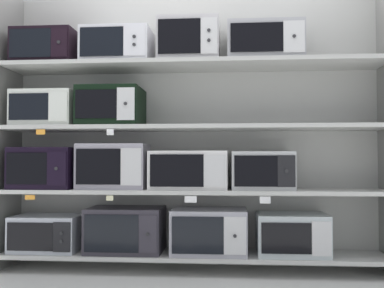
# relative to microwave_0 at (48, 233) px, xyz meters

# --- Properties ---
(back_panel) EXTENTS (3.01, 0.04, 2.13)m
(back_panel) POSITION_rel_microwave_0_xyz_m (1.10, 0.24, 0.80)
(back_panel) COLOR #B2B2AD
(back_panel) RESTS_ON ground
(upright_left) EXTENTS (0.05, 0.44, 2.13)m
(upright_left) POSITION_rel_microwave_0_xyz_m (-0.34, 0.00, 0.80)
(upright_left) COLOR slate
(upright_left) RESTS_ON ground
(shelf_0) EXTENTS (2.81, 0.44, 0.03)m
(shelf_0) POSITION_rel_microwave_0_xyz_m (1.10, 0.00, -0.15)
(shelf_0) COLOR beige
(shelf_0) RESTS_ON ground
(microwave_0) EXTENTS (0.50, 0.38, 0.27)m
(microwave_0) POSITION_rel_microwave_0_xyz_m (0.00, 0.00, 0.00)
(microwave_0) COLOR #B1B8C4
(microwave_0) RESTS_ON shelf_0
(microwave_1) EXTENTS (0.56, 0.41, 0.33)m
(microwave_1) POSITION_rel_microwave_0_xyz_m (0.60, -0.00, 0.03)
(microwave_1) COLOR #302D35
(microwave_1) RESTS_ON shelf_0
(microwave_2) EXTENTS (0.55, 0.42, 0.32)m
(microwave_2) POSITION_rel_microwave_0_xyz_m (1.23, -0.00, 0.03)
(microwave_2) COLOR #9E9DA8
(microwave_2) RESTS_ON shelf_0
(microwave_3) EXTENTS (0.50, 0.39, 0.29)m
(microwave_3) POSITION_rel_microwave_0_xyz_m (1.83, 0.00, 0.01)
(microwave_3) COLOR #B2BEC0
(microwave_3) RESTS_ON shelf_0
(shelf_1) EXTENTS (2.81, 0.44, 0.03)m
(shelf_1) POSITION_rel_microwave_0_xyz_m (1.10, 0.00, 0.32)
(shelf_1) COLOR beige
(microwave_4) EXTENTS (0.47, 0.43, 0.31)m
(microwave_4) POSITION_rel_microwave_0_xyz_m (-0.01, 0.00, 0.49)
(microwave_4) COLOR black
(microwave_4) RESTS_ON shelf_1
(microwave_5) EXTENTS (0.51, 0.34, 0.34)m
(microwave_5) POSITION_rel_microwave_0_xyz_m (0.51, 0.00, 0.51)
(microwave_5) COLOR #A19CA9
(microwave_5) RESTS_ON shelf_1
(microwave_6) EXTENTS (0.57, 0.34, 0.28)m
(microwave_6) POSITION_rel_microwave_0_xyz_m (1.08, -0.00, 0.48)
(microwave_6) COLOR white
(microwave_6) RESTS_ON shelf_1
(microwave_7) EXTENTS (0.45, 0.35, 0.28)m
(microwave_7) POSITION_rel_microwave_0_xyz_m (1.62, -0.00, 0.48)
(microwave_7) COLOR #BBBEBE
(microwave_7) RESTS_ON shelf_1
(price_tag_0) EXTENTS (0.07, 0.00, 0.03)m
(price_tag_0) POSITION_rel_microwave_0_xyz_m (-0.05, -0.22, 0.29)
(price_tag_0) COLOR orange
(price_tag_1) EXTENTS (0.05, 0.00, 0.04)m
(price_tag_1) POSITION_rel_microwave_0_xyz_m (0.53, -0.22, 0.28)
(price_tag_1) COLOR beige
(price_tag_2) EXTENTS (0.08, 0.00, 0.05)m
(price_tag_2) POSITION_rel_microwave_0_xyz_m (1.11, -0.22, 0.28)
(price_tag_2) COLOR white
(price_tag_3) EXTENTS (0.07, 0.00, 0.05)m
(price_tag_3) POSITION_rel_microwave_0_xyz_m (1.62, -0.22, 0.28)
(price_tag_3) COLOR white
(shelf_2) EXTENTS (2.81, 0.44, 0.03)m
(shelf_2) POSITION_rel_microwave_0_xyz_m (1.10, 0.00, 0.79)
(shelf_2) COLOR beige
(microwave_8) EXTENTS (0.46, 0.37, 0.27)m
(microwave_8) POSITION_rel_microwave_0_xyz_m (-0.02, 0.00, 0.94)
(microwave_8) COLOR silver
(microwave_8) RESTS_ON shelf_2
(microwave_9) EXTENTS (0.46, 0.43, 0.29)m
(microwave_9) POSITION_rel_microwave_0_xyz_m (0.49, 0.00, 0.95)
(microwave_9) COLOR black
(microwave_9) RESTS_ON shelf_2
(price_tag_4) EXTENTS (0.07, 0.00, 0.04)m
(price_tag_4) POSITION_rel_microwave_0_xyz_m (0.03, -0.22, 0.75)
(price_tag_4) COLOR orange
(price_tag_5) EXTENTS (0.05, 0.00, 0.04)m
(price_tag_5) POSITION_rel_microwave_0_xyz_m (0.53, -0.22, 0.75)
(price_tag_5) COLOR white
(shelf_3) EXTENTS (2.81, 0.44, 0.03)m
(shelf_3) POSITION_rel_microwave_0_xyz_m (1.10, 0.00, 1.26)
(shelf_3) COLOR beige
(microwave_10) EXTENTS (0.46, 0.39, 0.26)m
(microwave_10) POSITION_rel_microwave_0_xyz_m (-0.02, -0.00, 1.41)
(microwave_10) COLOR black
(microwave_10) RESTS_ON shelf_3
(microwave_11) EXTENTS (0.51, 0.37, 0.27)m
(microwave_11) POSITION_rel_microwave_0_xyz_m (0.53, -0.00, 1.41)
(microwave_11) COLOR silver
(microwave_11) RESTS_ON shelf_3
(microwave_12) EXTENTS (0.45, 0.34, 0.33)m
(microwave_12) POSITION_rel_microwave_0_xyz_m (1.08, -0.00, 1.44)
(microwave_12) COLOR #BAB7BA
(microwave_12) RESTS_ON shelf_3
(microwave_13) EXTENTS (0.55, 0.37, 0.28)m
(microwave_13) POSITION_rel_microwave_0_xyz_m (1.64, 0.00, 1.42)
(microwave_13) COLOR #9F9FA4
(microwave_13) RESTS_ON shelf_3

